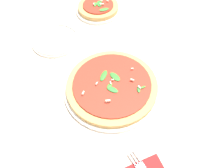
# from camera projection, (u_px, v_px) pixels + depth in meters

# --- Properties ---
(ground_plane) EXTENTS (6.00, 6.00, 0.00)m
(ground_plane) POSITION_uv_depth(u_px,v_px,m) (122.00, 89.00, 0.74)
(ground_plane) COLOR beige
(pizza_arugula_main) EXTENTS (0.32, 0.32, 0.05)m
(pizza_arugula_main) POSITION_uv_depth(u_px,v_px,m) (112.00, 86.00, 0.72)
(pizza_arugula_main) COLOR silver
(pizza_arugula_main) RESTS_ON ground_plane
(pizza_personal_side) EXTENTS (0.20, 0.20, 0.05)m
(pizza_personal_side) POSITION_uv_depth(u_px,v_px,m) (98.00, 8.00, 0.97)
(pizza_personal_side) COLOR silver
(pizza_personal_side) RESTS_ON ground_plane
(wine_glass) EXTENTS (0.10, 0.10, 0.16)m
(wine_glass) POSITION_uv_depth(u_px,v_px,m) (79.00, 160.00, 0.48)
(wine_glass) COLOR white
(wine_glass) RESTS_ON ground_plane
(side_plate_white) EXTENTS (0.19, 0.19, 0.02)m
(side_plate_white) POSITION_uv_depth(u_px,v_px,m) (56.00, 40.00, 0.87)
(side_plate_white) COLOR silver
(side_plate_white) RESTS_ON ground_plane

